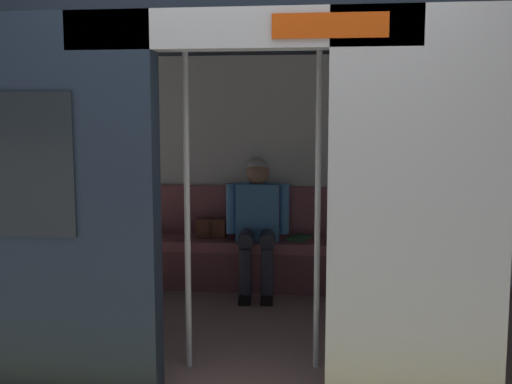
# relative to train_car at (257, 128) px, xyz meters

# --- Properties ---
(train_car) EXTENTS (6.40, 2.71, 2.19)m
(train_car) POSITION_rel_train_car_xyz_m (0.00, 0.00, 0.00)
(train_car) COLOR #ADAFB5
(train_car) RESTS_ON ground_plane
(bench_seat) EXTENTS (3.15, 0.44, 0.44)m
(bench_seat) POSITION_rel_train_car_xyz_m (-0.05, -1.02, -1.11)
(bench_seat) COLOR #935156
(bench_seat) RESTS_ON ground_plane
(person_seated) EXTENTS (0.55, 0.70, 1.17)m
(person_seated) POSITION_rel_train_car_xyz_m (0.11, -0.97, -0.79)
(person_seated) COLOR #4C8CC6
(person_seated) RESTS_ON ground_plane
(handbag) EXTENTS (0.26, 0.15, 0.17)m
(handbag) POSITION_rel_train_car_xyz_m (0.54, -1.09, -0.92)
(handbag) COLOR brown
(handbag) RESTS_ON bench_seat
(book) EXTENTS (0.21, 0.26, 0.03)m
(book) POSITION_rel_train_car_xyz_m (-0.25, -1.10, -1.00)
(book) COLOR #33723F
(book) RESTS_ON bench_seat
(grab_pole_door) EXTENTS (0.04, 0.04, 2.05)m
(grab_pole_door) POSITION_rel_train_car_xyz_m (0.34, 0.75, -0.43)
(grab_pole_door) COLOR silver
(grab_pole_door) RESTS_ON ground_plane
(grab_pole_far) EXTENTS (0.04, 0.04, 2.05)m
(grab_pole_far) POSITION_rel_train_car_xyz_m (-0.44, 0.66, -0.43)
(grab_pole_far) COLOR silver
(grab_pole_far) RESTS_ON ground_plane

